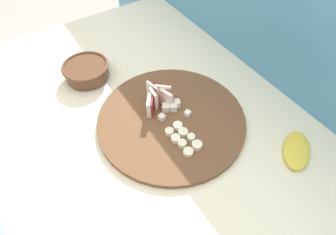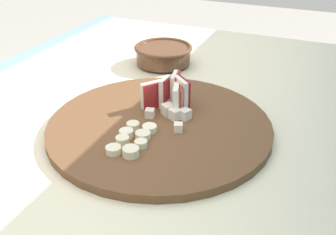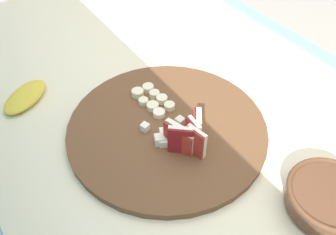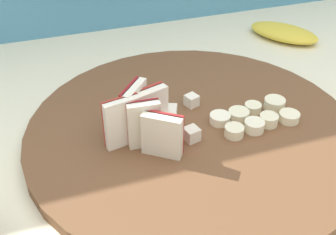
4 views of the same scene
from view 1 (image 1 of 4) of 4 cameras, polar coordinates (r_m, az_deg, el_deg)
tiled_countertop at (r=1.18m, az=-1.17°, el=-18.88°), size 1.45×0.88×0.93m
tile_backsplash at (r=1.15m, az=18.33°, el=-2.05°), size 2.40×0.04×1.39m
cutting_board at (r=0.82m, az=0.68°, el=-0.47°), size 0.42×0.42×0.02m
apple_wedge_fan at (r=0.83m, az=-1.93°, el=4.10°), size 0.09×0.10×0.06m
apple_dice_pile at (r=0.83m, az=0.41°, el=2.06°), size 0.10×0.09×0.02m
banana_slice_rows at (r=0.76m, az=3.08°, el=-4.22°), size 0.11×0.06×0.01m
ceramic_bowl at (r=0.97m, az=-16.03°, el=9.09°), size 0.15×0.15×0.05m
banana_peel at (r=0.82m, az=24.36°, el=-5.97°), size 0.13×0.14×0.02m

